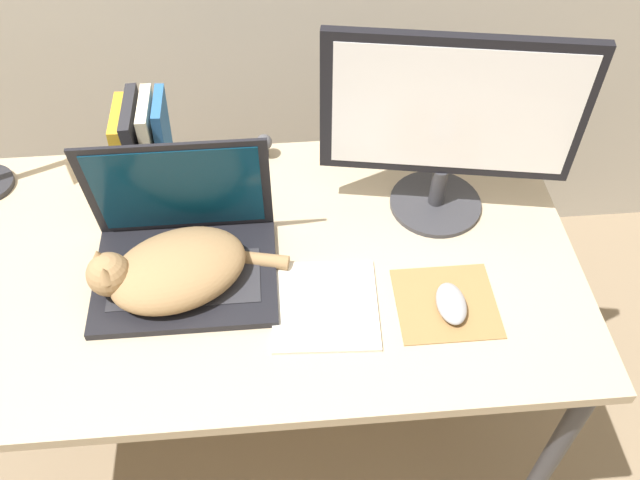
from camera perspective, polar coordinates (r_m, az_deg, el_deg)
The scene contains 9 objects.
desk at distance 1.54m, azimuth -6.41°, elevation -3.49°, with size 1.47×0.78×0.75m.
laptop at distance 1.46m, azimuth -11.41°, elevation -0.83°, with size 0.38×0.28×0.29m.
cat at distance 1.43m, azimuth -12.36°, elevation -2.47°, with size 0.41×0.30×0.13m.
external_monitor at distance 1.45m, azimuth 10.90°, elevation 9.67°, with size 0.54×0.21×0.45m.
mousepad at distance 1.43m, azimuth 10.56°, elevation -5.24°, with size 0.21×0.19×0.00m.
computer_mouse at distance 1.41m, azimuth 10.99°, elevation -5.27°, with size 0.06×0.10×0.03m.
book_row at distance 1.62m, azimuth -14.70°, elevation 7.64°, with size 0.13×0.17×0.24m.
notepad at distance 1.40m, azimuth 0.43°, elevation -5.51°, with size 0.23×0.24×0.01m.
webcam at distance 1.70m, azimuth -4.72°, elevation 8.09°, with size 0.04×0.04×0.07m.
Camera 1 is at (0.09, -0.56, 1.90)m, focal length 38.00 mm.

